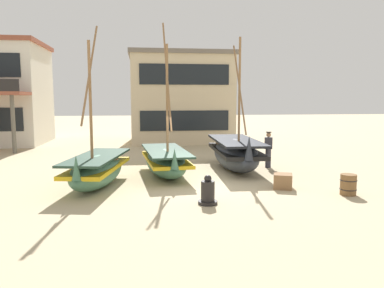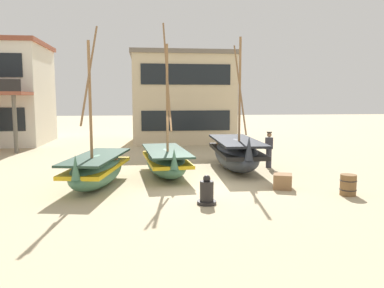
# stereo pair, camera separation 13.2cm
# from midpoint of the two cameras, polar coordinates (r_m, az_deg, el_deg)

# --- Properties ---
(ground_plane) EXTENTS (120.00, 120.00, 0.00)m
(ground_plane) POSITION_cam_midpoint_polar(r_m,az_deg,el_deg) (14.40, 0.76, -6.01)
(ground_plane) COLOR tan
(fishing_boat_near_left) EXTENTS (1.97, 4.77, 6.32)m
(fishing_boat_near_left) POSITION_cam_midpoint_polar(r_m,az_deg,el_deg) (15.93, -3.73, -2.53)
(fishing_boat_near_left) COLOR #427056
(fishing_boat_near_left) RESTS_ON ground
(fishing_boat_centre_large) EXTENTS (2.00, 5.31, 5.79)m
(fishing_boat_centre_large) POSITION_cam_midpoint_polar(r_m,az_deg,el_deg) (17.25, 6.84, -1.35)
(fishing_boat_centre_large) COLOR #2D333D
(fishing_boat_centre_large) RESTS_ON ground
(fishing_boat_far_right) EXTENTS (2.27, 4.58, 5.81)m
(fishing_boat_far_right) POSITION_cam_midpoint_polar(r_m,az_deg,el_deg) (14.30, -13.84, -3.69)
(fishing_boat_far_right) COLOR #427056
(fishing_boat_far_right) RESTS_ON ground
(fisherman_by_hull) EXTENTS (0.42, 0.34, 1.68)m
(fisherman_by_hull) POSITION_cam_midpoint_polar(r_m,az_deg,el_deg) (17.99, 11.71, -0.88)
(fisherman_by_hull) COLOR #33333D
(fisherman_by_hull) RESTS_ON ground
(capstan_winch) EXTENTS (0.60, 0.60, 0.90)m
(capstan_winch) POSITION_cam_midpoint_polar(r_m,az_deg,el_deg) (11.64, 2.55, -7.32)
(capstan_winch) COLOR black
(capstan_winch) RESTS_ON ground
(wooden_barrel) EXTENTS (0.56, 0.56, 0.70)m
(wooden_barrel) POSITION_cam_midpoint_polar(r_m,az_deg,el_deg) (13.71, 22.70, -5.70)
(wooden_barrel) COLOR brown
(wooden_barrel) RESTS_ON ground
(cargo_crate) EXTENTS (0.83, 0.83, 0.53)m
(cargo_crate) POSITION_cam_midpoint_polar(r_m,az_deg,el_deg) (13.97, 13.74, -5.49)
(cargo_crate) COLOR olive
(cargo_crate) RESTS_ON ground
(harbor_building_main) EXTENTS (7.52, 6.16, 6.54)m
(harbor_building_main) POSITION_cam_midpoint_polar(r_m,az_deg,el_deg) (28.82, -1.41, 6.98)
(harbor_building_main) COLOR beige
(harbor_building_main) RESTS_ON ground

